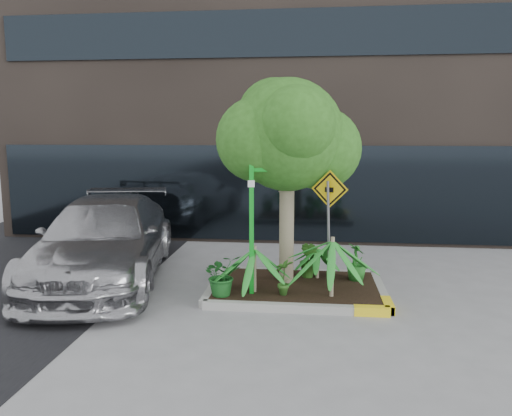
# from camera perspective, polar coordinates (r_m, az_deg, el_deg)

# --- Properties ---
(ground) EXTENTS (80.00, 80.00, 0.00)m
(ground) POSITION_cam_1_polar(r_m,az_deg,el_deg) (9.51, 3.37, -10.10)
(ground) COLOR gray
(ground) RESTS_ON ground
(planter) EXTENTS (3.35, 2.36, 0.15)m
(planter) POSITION_cam_1_polar(r_m,az_deg,el_deg) (9.73, 4.83, -9.04)
(planter) COLOR #9E9E99
(planter) RESTS_ON ground
(tree) EXTENTS (2.74, 2.43, 4.11)m
(tree) POSITION_cam_1_polar(r_m,az_deg,el_deg) (9.51, 3.61, 8.32)
(tree) COLOR gray
(tree) RESTS_ON ground
(palm_front) EXTENTS (1.22, 1.22, 1.35)m
(palm_front) POSITION_cam_1_polar(r_m,az_deg,el_deg) (8.90, 8.76, -3.74)
(palm_front) COLOR gray
(palm_front) RESTS_ON ground
(palm_left) EXTENTS (0.98, 0.98, 1.08)m
(palm_left) POSITION_cam_1_polar(r_m,az_deg,el_deg) (9.09, -0.17, -4.68)
(palm_left) COLOR gray
(palm_left) RESTS_ON ground
(palm_back) EXTENTS (0.75, 0.75, 0.83)m
(palm_back) POSITION_cam_1_polar(r_m,az_deg,el_deg) (10.06, 7.06, -4.55)
(palm_back) COLOR gray
(palm_back) RESTS_ON ground
(parked_car) EXTENTS (3.35, 6.12, 1.68)m
(parked_car) POSITION_cam_1_polar(r_m,az_deg,el_deg) (10.86, -16.86, -3.48)
(parked_car) COLOR #A5A4A9
(parked_car) RESTS_ON ground
(shrub_a) EXTENTS (0.93, 0.93, 0.76)m
(shrub_a) POSITION_cam_1_polar(r_m,az_deg,el_deg) (9.03, -3.87, -7.61)
(shrub_a) COLOR #17531C
(shrub_a) RESTS_ON planter
(shrub_b) EXTENTS (0.55, 0.55, 0.73)m
(shrub_b) POSITION_cam_1_polar(r_m,az_deg,el_deg) (10.12, 11.41, -6.04)
(shrub_b) COLOR #206A1F
(shrub_b) RESTS_ON planter
(shrub_c) EXTENTS (0.50, 0.50, 0.68)m
(shrub_c) POSITION_cam_1_polar(r_m,az_deg,el_deg) (9.07, 3.21, -7.79)
(shrub_c) COLOR #2F6820
(shrub_c) RESTS_ON planter
(shrub_d) EXTENTS (0.58, 0.58, 0.74)m
(shrub_d) POSITION_cam_1_polar(r_m,az_deg,el_deg) (10.12, 6.09, -5.90)
(shrub_d) COLOR #2B631C
(shrub_d) RESTS_ON planter
(street_sign_post) EXTENTS (0.86, 0.82, 2.81)m
(street_sign_post) POSITION_cam_1_polar(r_m,az_deg,el_deg) (8.91, -0.15, 0.16)
(street_sign_post) COLOR #0E9D1F
(street_sign_post) RESTS_ON ground
(cattle_sign) EXTENTS (0.65, 0.29, 2.23)m
(cattle_sign) POSITION_cam_1_polar(r_m,az_deg,el_deg) (9.16, 8.37, -0.21)
(cattle_sign) COLOR slate
(cattle_sign) RESTS_ON ground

